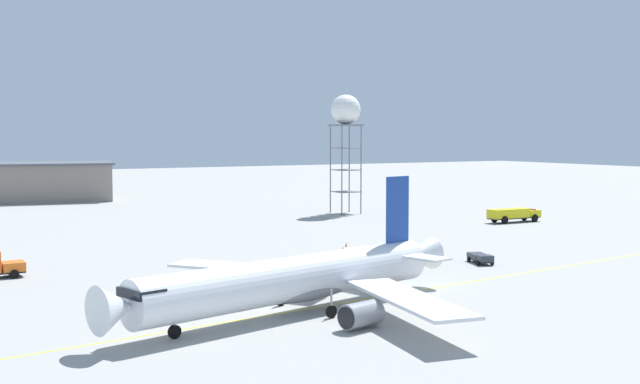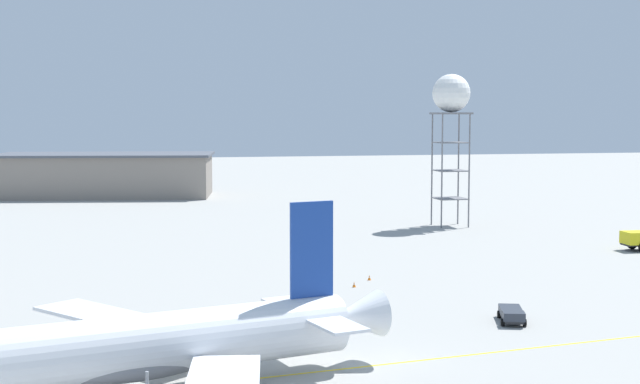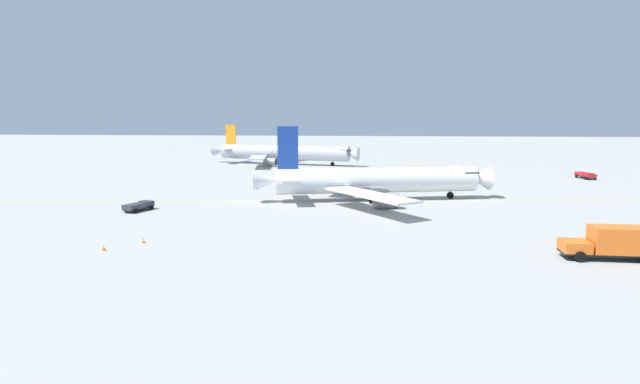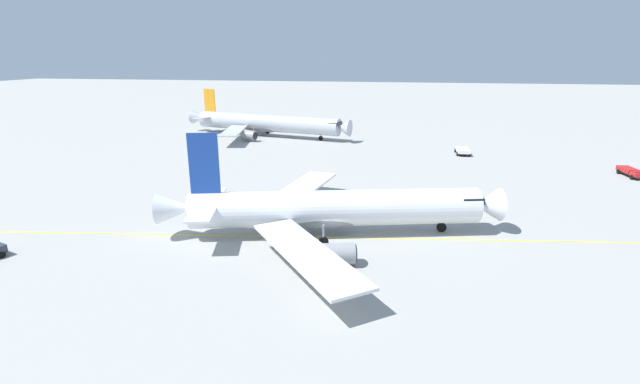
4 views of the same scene
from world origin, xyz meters
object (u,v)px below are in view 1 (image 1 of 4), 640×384
at_px(fire_tender_truck, 513,214).
at_px(radar_tower, 346,114).
at_px(baggage_truck_truck, 480,258).
at_px(safety_cone_near, 343,249).
at_px(airliner_main, 296,280).
at_px(safety_cone_mid, 346,244).

distance_m(fire_tender_truck, radar_tower, 38.86).
bearing_deg(baggage_truck_truck, safety_cone_near, -134.40).
xyz_separation_m(airliner_main, safety_cone_mid, (-26.35, -34.43, -2.73)).
bearing_deg(airliner_main, safety_cone_mid, -141.40).
height_order(safety_cone_near, safety_cone_mid, same).
bearing_deg(safety_cone_mid, safety_cone_near, 52.12).
xyz_separation_m(baggage_truck_truck, fire_tender_truck, (-36.19, -32.84, 0.82)).
relative_size(baggage_truck_truck, radar_tower, 0.20).
relative_size(airliner_main, safety_cone_mid, 69.52).
distance_m(fire_tender_truck, safety_cone_near, 47.80).
height_order(radar_tower, safety_cone_near, radar_tower).
bearing_deg(baggage_truck_truck, fire_tender_truck, 150.55).
bearing_deg(safety_cone_mid, radar_tower, -121.35).
height_order(airliner_main, fire_tender_truck, airliner_main).
height_order(fire_tender_truck, safety_cone_near, fire_tender_truck).
relative_size(baggage_truck_truck, safety_cone_mid, 8.76).
bearing_deg(safety_cone_mid, baggage_truck_truck, 107.36).
relative_size(safety_cone_near, safety_cone_mid, 1.00).
distance_m(safety_cone_near, safety_cone_mid, 4.19).
bearing_deg(radar_tower, airliner_main, 55.76).
bearing_deg(safety_cone_mid, fire_tender_truck, -164.60).
xyz_separation_m(airliner_main, baggage_truck_truck, (-32.93, -13.37, -2.29)).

